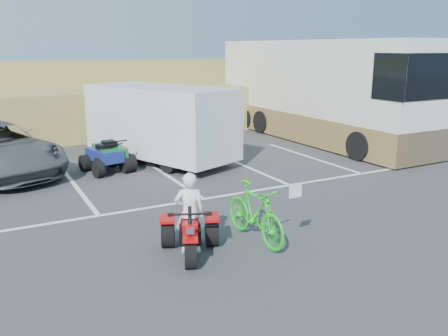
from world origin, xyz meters
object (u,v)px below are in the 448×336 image
red_trike_atv (190,255)px  rv_motorhome (318,97)px  green_dirt_bike (255,213)px  rider (190,213)px  cargo_trailer (160,121)px  quad_atv_green (111,170)px  quad_atv_blue (106,172)px

red_trike_atv → rv_motorhome: (9.56, 8.29, 1.75)m
red_trike_atv → green_dirt_bike: green_dirt_bike is taller
rider → rv_motorhome: rv_motorhome is taller
red_trike_atv → green_dirt_bike: 1.55m
cargo_trailer → rv_motorhome: size_ratio=0.52×
green_dirt_bike → quad_atv_green: green_dirt_bike is taller
rider → cargo_trailer: bearing=-83.1°
cargo_trailer → quad_atv_blue: cargo_trailer is taller
red_trike_atv → cargo_trailer: 7.87m
rider → cargo_trailer: 7.63m
green_dirt_bike → quad_atv_blue: (-1.31, 6.83, -0.60)m
rider → rv_motorhome: bearing=-116.3°
green_dirt_bike → quad_atv_green: 7.11m
rider → quad_atv_green: bearing=-69.2°
red_trike_atv → rv_motorhome: size_ratio=0.14×
green_dirt_bike → rv_motorhome: bearing=43.5°
rv_motorhome → quad_atv_green: size_ratio=6.97×
rider → quad_atv_blue: (0.06, 6.73, -0.79)m
rv_motorhome → quad_atv_blue: size_ratio=7.48×
rv_motorhome → green_dirt_bike: bearing=-135.4°
quad_atv_blue → green_dirt_bike: bearing=-90.3°
cargo_trailer → rv_motorhome: (7.38, 0.85, 0.37)m
rv_motorhome → cargo_trailer: bearing=-174.2°
cargo_trailer → quad_atv_blue: bearing=173.9°
red_trike_atv → quad_atv_green: size_ratio=0.95×
red_trike_atv → cargo_trailer: size_ratio=0.26×
red_trike_atv → rv_motorhome: rv_motorhome is taller
red_trike_atv → quad_atv_blue: (0.12, 6.87, 0.00)m
cargo_trailer → quad_atv_green: size_ratio=3.65×
rv_motorhome → quad_atv_blue: (-9.44, -1.43, -1.75)m
red_trike_atv → rider: bearing=90.0°
rv_motorhome → quad_atv_green: 9.48m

